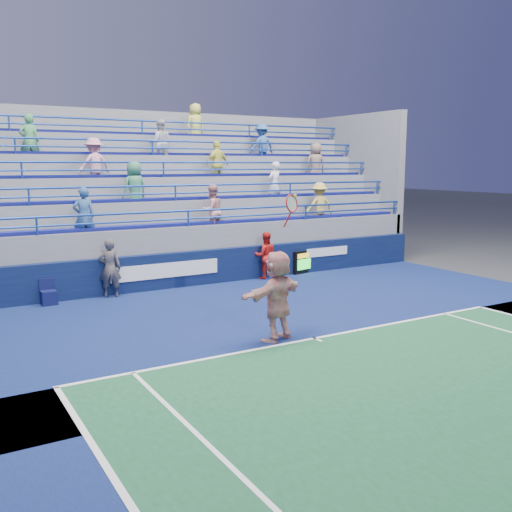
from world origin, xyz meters
TOP-DOWN VIEW (x-y plane):
  - ground at (0.00, 0.00)m, footprint 120.00×120.00m
  - sponsor_wall at (0.00, 6.50)m, footprint 18.00×0.32m
  - bleacher_stand at (-0.00, 10.27)m, footprint 18.00×5.60m
  - serve_speed_board at (4.31, 6.39)m, footprint 1.17×0.38m
  - judge_chair at (-4.40, 6.16)m, footprint 0.40×0.40m
  - tennis_player at (-0.74, 0.38)m, footprint 1.92×1.15m
  - line_judge at (-2.68, 6.21)m, footprint 0.73×0.60m
  - ball_girl at (2.54, 6.23)m, footprint 0.91×0.80m

SIDE VIEW (x-z plane):
  - ground at x=0.00m, z-range 0.00..0.00m
  - judge_chair at x=-4.40m, z-range -0.13..0.58m
  - serve_speed_board at x=4.31m, z-range 0.00..0.81m
  - sponsor_wall at x=0.00m, z-range 0.00..1.10m
  - ball_girl at x=2.54m, z-range 0.00..1.57m
  - line_judge at x=-2.68m, z-range 0.00..1.71m
  - tennis_player at x=-0.74m, z-range -0.59..2.57m
  - bleacher_stand at x=0.00m, z-range -1.52..4.61m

